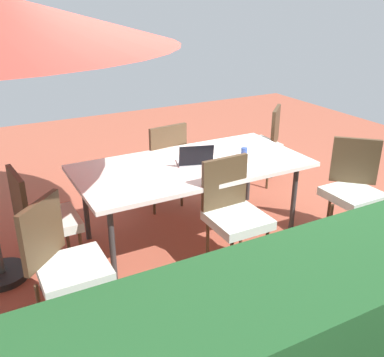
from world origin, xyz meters
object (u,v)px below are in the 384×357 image
at_px(chair_north, 234,210).
at_px(chair_south, 162,161).
at_px(laptop, 195,160).
at_px(dining_table, 192,168).
at_px(cup, 244,152).
at_px(chair_southwest, 262,141).
at_px(chair_northeast, 64,261).
at_px(chair_northwest, 353,186).
at_px(chair_east, 41,217).

bearing_deg(chair_north, chair_south, 89.64).
distance_m(chair_south, chair_north, 1.38).
xyz_separation_m(chair_south, laptop, (-0.01, 0.74, 0.25)).
xyz_separation_m(dining_table, laptop, (-0.01, 0.03, 0.09)).
height_order(chair_south, cup, chair_south).
bearing_deg(chair_southwest, chair_northeast, -15.21).
height_order(chair_northeast, chair_northwest, same).
distance_m(chair_northeast, cup, 2.08).
xyz_separation_m(chair_southwest, chair_northeast, (2.79, 1.51, 0.00)).
height_order(laptop, cup, laptop).
relative_size(chair_north, chair_northwest, 1.00).
relative_size(chair_south, chair_north, 1.00).
distance_m(chair_southwest, laptop, 1.61).
distance_m(chair_north, chair_northwest, 1.29).
height_order(chair_south, chair_southwest, same).
height_order(chair_northeast, cup, chair_northeast).
bearing_deg(laptop, chair_southwest, -133.07).
height_order(chair_north, laptop, chair_north).
relative_size(chair_south, chair_southwest, 1.00).
relative_size(chair_northwest, laptop, 2.59).
bearing_deg(chair_southwest, dining_table, -15.21).
relative_size(chair_northeast, laptop, 2.59).
bearing_deg(chair_north, laptop, 90.49).
height_order(dining_table, chair_north, chair_north).
xyz_separation_m(chair_southwest, cup, (0.85, 0.82, 0.25)).
relative_size(chair_southwest, chair_northeast, 1.00).
relative_size(chair_south, chair_northwest, 1.00).
bearing_deg(chair_east, chair_south, -68.09).
bearing_deg(chair_south, cup, 118.75).
distance_m(chair_southwest, chair_east, 2.92).
bearing_deg(laptop, chair_south, -71.81).
bearing_deg(chair_north, chair_southwest, 44.45).
bearing_deg(dining_table, chair_east, 1.26).
xyz_separation_m(chair_south, cup, (-0.55, 0.77, 0.25)).
bearing_deg(laptop, cup, -166.22).
relative_size(chair_southwest, chair_east, 1.00).
xyz_separation_m(chair_northeast, laptop, (-1.41, -0.72, 0.25)).
relative_size(chair_east, chair_north, 1.00).
bearing_deg(chair_northwest, cup, -179.44).
relative_size(chair_south, chair_northeast, 1.00).
xyz_separation_m(chair_south, chair_north, (-0.04, 1.38, 0.00)).
distance_m(chair_south, chair_southwest, 1.39).
height_order(chair_south, chair_northeast, same).
bearing_deg(chair_east, chair_northeast, 175.92).
xyz_separation_m(chair_south, chair_east, (1.42, 0.74, 0.00)).
distance_m(chair_south, chair_northwest, 1.99).
bearing_deg(chair_north, dining_table, 91.50).
xyz_separation_m(chair_northeast, chair_northwest, (-2.72, 0.02, 0.00)).
height_order(chair_south, chair_east, same).
bearing_deg(laptop, chair_north, 109.77).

